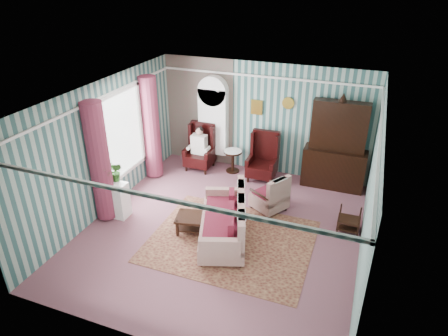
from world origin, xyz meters
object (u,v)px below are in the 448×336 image
at_px(bookcase, 213,126).
at_px(nest_table, 349,220).
at_px(seated_woman, 199,149).
at_px(wingback_left, 199,147).
at_px(floral_armchair, 270,189).
at_px(plant_stand, 116,199).
at_px(sofa, 223,218).
at_px(round_side_table, 233,161).
at_px(coffee_table, 200,224).
at_px(dresser_hutch, 337,143).
at_px(wingback_right, 262,157).

relative_size(bookcase, nest_table, 4.15).
bearing_deg(seated_woman, nest_table, -20.85).
relative_size(wingback_left, nest_table, 2.31).
xyz_separation_m(nest_table, floral_armchair, (-1.77, 0.22, 0.26)).
xyz_separation_m(plant_stand, sofa, (2.50, 0.03, 0.09)).
bearing_deg(wingback_left, bookcase, 57.34).
bearing_deg(sofa, round_side_table, -3.27).
relative_size(bookcase, wingback_left, 1.79).
bearing_deg(round_side_table, coffee_table, -84.09).
relative_size(round_side_table, sofa, 0.31).
distance_m(round_side_table, plant_stand, 3.36).
height_order(bookcase, floral_armchair, bookcase).
bearing_deg(sofa, plant_stand, 71.80).
height_order(nest_table, plant_stand, plant_stand).
bearing_deg(dresser_hutch, nest_table, -72.61).
distance_m(nest_table, sofa, 2.65).
xyz_separation_m(dresser_hutch, sofa, (-1.80, -2.99, -0.69)).
bearing_deg(floral_armchair, wingback_right, 53.02).
height_order(dresser_hutch, seated_woman, dresser_hutch).
height_order(wingback_left, floral_armchair, wingback_left).
relative_size(round_side_table, floral_armchair, 0.56).
relative_size(seated_woman, sofa, 0.60).
distance_m(wingback_left, sofa, 3.21).
bearing_deg(nest_table, floral_armchair, 173.05).
distance_m(sofa, coffee_table, 0.60).
distance_m(bookcase, seated_woman, 0.70).
bearing_deg(floral_armchair, wingback_left, 90.50).
relative_size(sofa, coffee_table, 1.98).
bearing_deg(round_side_table, wingback_right, -10.01).
bearing_deg(bookcase, seated_woman, -122.66).
bearing_deg(bookcase, sofa, -64.93).
bearing_deg(sofa, dresser_hutch, -49.93).
distance_m(bookcase, plant_stand, 3.39).
bearing_deg(plant_stand, bookcase, 71.51).
relative_size(sofa, floral_armchair, 1.83).
bearing_deg(nest_table, wingback_right, 146.25).
relative_size(plant_stand, floral_armchair, 0.75).
height_order(dresser_hutch, round_side_table, dresser_hutch).
xyz_separation_m(dresser_hutch, wingback_right, (-1.75, -0.27, -0.55)).
bearing_deg(wingback_left, seated_woman, 0.00).
bearing_deg(wingback_left, sofa, -57.92).
relative_size(wingback_left, plant_stand, 1.56).
xyz_separation_m(wingback_left, plant_stand, (-0.80, -2.75, -0.22)).
xyz_separation_m(bookcase, seated_woman, (-0.25, -0.39, -0.53)).
relative_size(bookcase, seated_woman, 1.90).
distance_m(bookcase, wingback_left, 0.68).
xyz_separation_m(seated_woman, nest_table, (4.07, -1.55, -0.32)).
bearing_deg(seated_woman, coffee_table, -66.02).
relative_size(seated_woman, floral_armchair, 1.11).
bearing_deg(nest_table, bookcase, 153.08).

